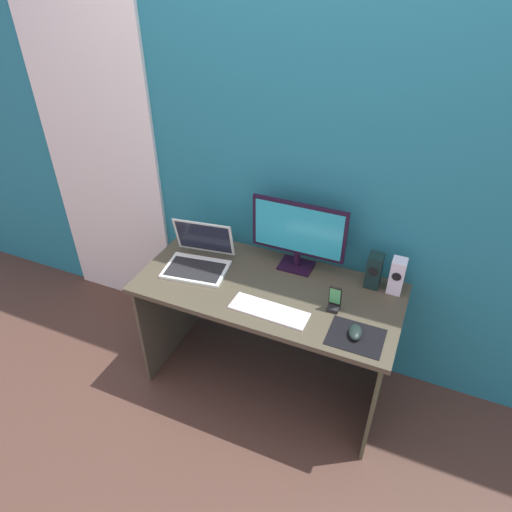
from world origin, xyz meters
TOP-DOWN VIEW (x-y plane):
  - ground_plane at (0.00, 0.00)m, footprint 8.00×8.00m
  - wall_back at (0.00, 0.38)m, footprint 6.00×0.04m
  - door_left at (-1.26, 0.34)m, footprint 0.82×0.02m
  - desk at (0.00, 0.00)m, footprint 1.36×0.63m
  - monitor at (0.08, 0.22)m, footprint 0.51×0.14m
  - speaker_right at (0.60, 0.22)m, footprint 0.07×0.08m
  - speaker_near_monitor at (0.49, 0.22)m, footprint 0.07×0.08m
  - laptop at (-0.42, 0.02)m, footprint 0.37×0.34m
  - keyboard_external at (0.08, -0.17)m, footprint 0.39×0.13m
  - mousepad at (0.50, -0.18)m, footprint 0.25×0.20m
  - mouse at (0.49, -0.17)m, footprint 0.08×0.11m
  - phone_in_dock at (0.36, -0.03)m, footprint 0.06×0.05m

SIDE VIEW (x-z plane):
  - ground_plane at x=0.00m, z-range 0.00..0.00m
  - desk at x=0.00m, z-range 0.21..0.92m
  - mousepad at x=0.50m, z-range 0.71..0.72m
  - keyboard_external at x=0.08m, z-range 0.71..0.72m
  - mouse at x=0.49m, z-range 0.72..0.75m
  - laptop at x=-0.42m, z-range 0.64..0.88m
  - phone_in_dock at x=0.36m, z-range 0.69..0.83m
  - speaker_near_monitor at x=0.49m, z-range 0.71..0.90m
  - speaker_right at x=0.60m, z-range 0.71..0.91m
  - monitor at x=0.08m, z-range 0.73..1.13m
  - door_left at x=-1.26m, z-range 0.00..2.02m
  - wall_back at x=0.00m, z-range 0.00..2.50m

